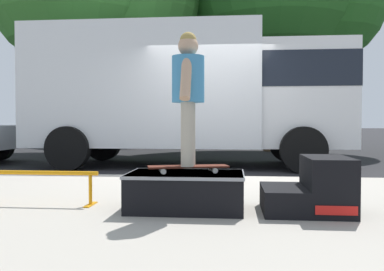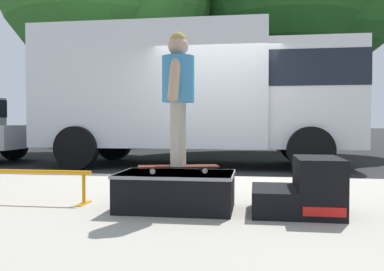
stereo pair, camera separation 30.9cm
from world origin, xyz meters
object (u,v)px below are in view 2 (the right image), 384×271
object	(u,v)px
grind_rail	(34,179)
skate_box	(176,190)
skater_kid	(178,87)
skateboard	(178,167)
box_truck	(198,90)
kicker_ramp	(304,190)

from	to	relation	value
grind_rail	skate_box	bearing A→B (deg)	-4.69
skate_box	grind_rail	distance (m)	1.56
skater_kid	skateboard	bearing A→B (deg)	-90.39
skateboard	box_truck	size ratio (longest dim) A/B	0.12
kicker_ramp	skater_kid	world-z (taller)	skater_kid
skate_box	box_truck	xyz separation A→B (m)	(-0.51, 5.36, 1.39)
kicker_ramp	grind_rail	distance (m)	2.78
skater_kid	box_truck	bearing A→B (deg)	95.67
skateboard	skater_kid	xyz separation A→B (m)	(0.00, 0.00, 0.77)
kicker_ramp	skater_kid	bearing A→B (deg)	-179.83
skater_kid	grind_rail	bearing A→B (deg)	175.23
skateboard	box_truck	distance (m)	5.52
skateboard	skater_kid	size ratio (longest dim) A/B	0.62
grind_rail	skater_kid	size ratio (longest dim) A/B	0.97
skateboard	skate_box	bearing A→B (deg)	168.69
kicker_ramp	skateboard	bearing A→B (deg)	-179.83
skate_box	kicker_ramp	distance (m)	1.22
skateboard	skater_kid	world-z (taller)	skater_kid
skate_box	skateboard	xyz separation A→B (m)	(0.02, -0.00, 0.22)
skate_box	skater_kid	xyz separation A→B (m)	(0.02, -0.00, 1.00)
grind_rail	skateboard	bearing A→B (deg)	-4.77
kicker_ramp	box_truck	size ratio (longest dim) A/B	0.12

